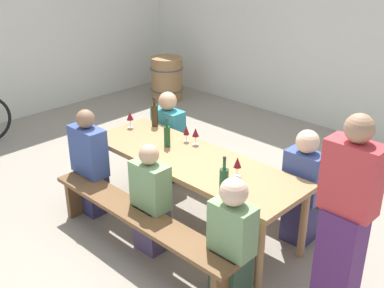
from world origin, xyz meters
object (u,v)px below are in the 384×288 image
at_px(seated_guest_far_0, 168,139).
at_px(tasting_table, 192,165).
at_px(wine_glass_0, 130,116).
at_px(seated_guest_near_2, 232,243).
at_px(wine_barrel, 167,78).
at_px(wine_glass_2, 196,133).
at_px(seated_guest_near_0, 90,165).
at_px(bench_near, 139,221).
at_px(seated_guest_near_1, 151,202).
at_px(wine_bottle_0, 224,181).
at_px(wine_glass_3, 237,163).
at_px(wine_glass_1, 186,131).
at_px(standing_host, 344,229).
at_px(bench_far, 236,171).
at_px(wine_bottle_1, 167,136).
at_px(seated_guest_far_1, 302,189).
at_px(wine_bottle_2, 155,115).

bearing_deg(seated_guest_far_0, tasting_table, 59.42).
distance_m(wine_glass_0, seated_guest_near_2, 2.10).
bearing_deg(wine_barrel, wine_glass_2, -38.38).
xyz_separation_m(wine_glass_2, seated_guest_near_0, (-0.75, -0.79, -0.34)).
height_order(bench_near, seated_guest_near_1, seated_guest_near_1).
distance_m(wine_bottle_0, seated_guest_near_0, 1.67).
bearing_deg(wine_bottle_0, wine_glass_2, 146.55).
height_order(tasting_table, seated_guest_near_0, seated_guest_near_0).
height_order(wine_glass_3, seated_guest_near_1, seated_guest_near_1).
distance_m(wine_glass_1, standing_host, 2.02).
bearing_deg(seated_guest_near_1, wine_bottle_0, -71.83).
distance_m(bench_far, wine_bottle_1, 0.91).
bearing_deg(bench_far, seated_guest_far_1, -9.38).
bearing_deg(wine_bottle_0, seated_guest_far_1, 74.25).
distance_m(wine_glass_0, seated_guest_far_0, 0.59).
distance_m(wine_bottle_1, seated_guest_near_1, 0.77).
relative_size(wine_bottle_2, wine_glass_3, 1.78).
distance_m(wine_bottle_2, wine_barrel, 3.20).
bearing_deg(wine_bottle_1, tasting_table, -3.95).
bearing_deg(seated_guest_near_0, wine_bottle_2, -4.76).
bearing_deg(wine_glass_0, wine_barrel, 129.96).
xyz_separation_m(bench_far, wine_glass_2, (-0.20, -0.43, 0.52)).
bearing_deg(bench_near, wine_glass_1, 109.05).
distance_m(wine_bottle_1, standing_host, 2.04).
relative_size(wine_glass_1, seated_guest_near_0, 0.16).
bearing_deg(wine_glass_2, seated_guest_near_2, -34.57).
xyz_separation_m(wine_bottle_2, standing_host, (2.53, -0.48, -0.07)).
distance_m(tasting_table, bench_near, 0.75).
relative_size(wine_bottle_1, wine_glass_3, 1.61).
distance_m(bench_near, wine_bottle_0, 0.92).
relative_size(wine_bottle_0, wine_barrel, 0.46).
height_order(wine_bottle_1, seated_guest_near_0, seated_guest_near_0).
bearing_deg(wine_glass_2, seated_guest_far_1, 13.98).
xyz_separation_m(wine_glass_2, wine_barrel, (-2.90, 2.30, -0.50)).
bearing_deg(tasting_table, seated_guest_far_1, 30.45).
distance_m(tasting_table, seated_guest_far_0, 1.06).
xyz_separation_m(seated_guest_near_0, seated_guest_far_1, (1.86, 1.07, 0.02)).
xyz_separation_m(bench_far, wine_glass_1, (-0.32, -0.44, 0.51)).
distance_m(bench_near, wine_glass_1, 1.11).
height_order(wine_glass_1, wine_glass_2, wine_glass_2).
distance_m(wine_glass_2, seated_guest_far_0, 0.84).
distance_m(tasting_table, wine_bottle_0, 0.77).
xyz_separation_m(bench_far, seated_guest_near_2, (0.95, -1.22, 0.17)).
relative_size(tasting_table, seated_guest_near_0, 2.02).
bearing_deg(standing_host, seated_guest_far_1, -43.05).
height_order(wine_bottle_2, wine_glass_0, wine_bottle_2).
height_order(wine_glass_2, wine_glass_3, wine_glass_3).
bearing_deg(wine_bottle_1, standing_host, -5.40).
height_order(seated_guest_near_0, seated_guest_near_2, seated_guest_near_0).
distance_m(wine_glass_3, wine_barrel, 4.47).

